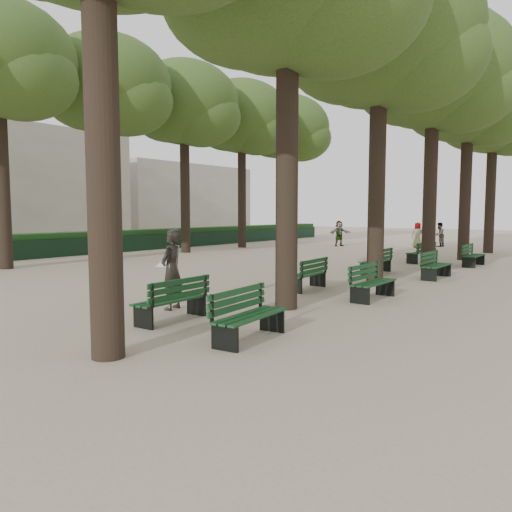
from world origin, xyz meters
The scene contains 24 objects.
ground centered at (0.00, 0.00, 0.00)m, with size 120.00×120.00×0.00m, color tan.
tree_central_2 centered at (1.50, 8.00, 7.65)m, with size 6.00×6.00×9.95m.
tree_central_3 centered at (1.50, 13.00, 7.65)m, with size 6.00×6.00×9.95m.
tree_central_4 centered at (1.50, 18.00, 7.65)m, with size 6.00×6.00×9.95m.
tree_central_5 centered at (1.50, 23.00, 7.65)m, with size 6.00×6.00×9.95m.
tree_far_2 centered at (-12.00, 8.00, 8.14)m, with size 6.00×6.00×10.45m.
tree_far_3 centered at (-12.00, 13.00, 8.14)m, with size 6.00×6.00×10.45m.
tree_far_4 centered at (-12.00, 18.00, 8.14)m, with size 6.00×6.00×10.45m.
tree_far_5 centered at (-12.00, 23.00, 8.14)m, with size 6.00×6.00×10.45m.
bench_left_0 centered at (0.37, 0.39, 0.27)m, with size 0.66×1.83×0.92m.
bench_left_1 centered at (0.37, 5.72, 0.27)m, with size 0.73×1.84×0.92m.
bench_left_2 centered at (0.37, 10.62, 0.27)m, with size 0.57×1.80×0.92m.
bench_left_3 centered at (0.37, 15.45, 0.27)m, with size 0.81×1.86×0.92m.
bench_right_0 centered at (2.63, 0.17, 0.27)m, with size 0.75×1.85×0.92m.
bench_right_1 centered at (2.63, 5.36, 0.27)m, with size 0.57×1.80×0.92m.
bench_right_2 centered at (2.63, 10.49, 0.27)m, with size 0.57×1.80×0.92m.
bench_right_3 centered at (2.63, 15.35, 0.27)m, with size 0.59×1.81×0.92m.
man_with_map centered at (-0.57, 1.30, 0.95)m, with size 0.72×0.83×1.89m.
pedestrian_d centered at (-3.03, 24.58, 0.80)m, with size 0.78×0.32×1.60m, color #262628.
pedestrian_e centered at (-7.62, 22.79, 0.84)m, with size 1.56×0.34×1.68m, color #262628.
pedestrian_a centered at (-2.16, 26.17, 0.79)m, with size 0.77×0.32×1.58m, color #262628.
fence centered at (-15.00, 11.00, 0.45)m, with size 0.08×42.00×0.90m, color black.
hedge centered at (-15.70, 11.00, 0.60)m, with size 1.20×42.00×1.20m, color #163F16.
building_far centered at (-33.00, 30.00, 3.50)m, with size 12.00×16.00×7.00m, color #B7B2A3.
Camera 1 is at (8.01, -6.68, 2.29)m, focal length 35.00 mm.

